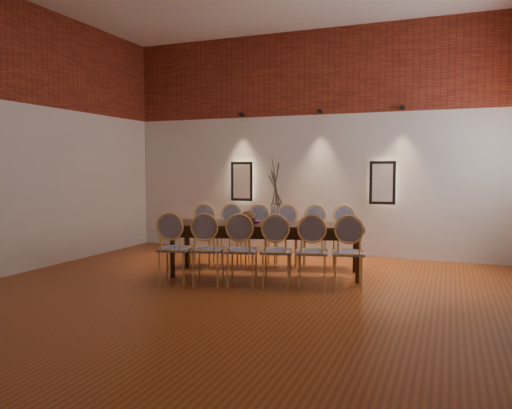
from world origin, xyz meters
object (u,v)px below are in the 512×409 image
(chair_far_b, at_px, (229,235))
(chair_far_f, at_px, (344,237))
(dining_table, at_px, (266,249))
(chair_near_c, at_px, (242,250))
(chair_far_c, at_px, (257,236))
(chair_near_d, at_px, (277,251))
(chair_far_a, at_px, (202,235))
(chair_near_f, at_px, (348,253))
(chair_near_a, at_px, (175,249))
(book, at_px, (252,222))
(chair_near_b, at_px, (208,250))
(bowl, at_px, (248,217))
(chair_near_e, at_px, (312,252))
(vase, at_px, (275,213))
(chair_far_e, at_px, (315,237))
(chair_far_d, at_px, (286,236))

(chair_far_b, height_order, chair_far_f, same)
(dining_table, xyz_separation_m, chair_near_c, (-0.06, -0.75, 0.09))
(dining_table, bearing_deg, chair_far_c, 107.58)
(dining_table, relative_size, chair_near_d, 2.91)
(chair_near_c, relative_size, chair_far_a, 1.00)
(chair_near_f, height_order, chair_far_f, same)
(chair_near_a, relative_size, chair_near_d, 1.00)
(chair_far_a, bearing_deg, chair_near_f, 147.73)
(chair_far_c, relative_size, book, 3.62)
(chair_near_c, height_order, chair_near_f, same)
(chair_near_b, distance_m, book, 0.96)
(chair_near_d, xyz_separation_m, book, (-0.62, 0.67, 0.30))
(chair_far_a, xyz_separation_m, bowl, (1.04, -0.55, 0.37))
(chair_far_f, distance_m, book, 1.54)
(chair_far_f, relative_size, bowl, 3.92)
(book, bearing_deg, chair_far_f, 38.68)
(chair_far_b, height_order, book, chair_far_b)
(chair_near_b, relative_size, chair_far_a, 1.00)
(dining_table, bearing_deg, chair_near_d, -72.42)
(chair_far_c, height_order, chair_far_f, same)
(chair_near_d, bearing_deg, chair_near_e, 0.00)
(chair_near_a, relative_size, chair_near_b, 1.00)
(chair_near_a, relative_size, chair_near_f, 1.00)
(chair_near_d, height_order, chair_far_a, same)
(chair_near_e, bearing_deg, chair_far_b, 133.54)
(chair_far_a, bearing_deg, book, 144.74)
(chair_near_c, distance_m, chair_near_d, 0.46)
(chair_far_a, relative_size, chair_far_f, 1.00)
(chair_near_d, height_order, book, chair_near_d)
(chair_near_d, height_order, bowl, chair_near_d)
(chair_near_b, xyz_separation_m, chair_near_e, (1.33, 0.31, 0.00))
(chair_near_a, height_order, vase, vase)
(vase, bearing_deg, bowl, -159.42)
(chair_far_a, distance_m, chair_far_c, 0.91)
(chair_near_d, height_order, chair_far_e, same)
(chair_near_e, xyz_separation_m, chair_far_c, (-1.22, 1.19, 0.00))
(chair_far_b, distance_m, chair_far_d, 0.91)
(chair_near_c, relative_size, chair_near_f, 1.00)
(chair_far_a, bearing_deg, chair_near_b, 107.58)
(chair_far_d, bearing_deg, chair_near_a, 46.46)
(book, bearing_deg, chair_far_a, 157.96)
(chair_far_e, relative_size, vase, 3.13)
(chair_near_c, height_order, chair_far_a, same)
(chair_near_f, bearing_deg, chair_far_b, 141.72)
(chair_far_a, height_order, chair_far_e, same)
(chair_near_a, bearing_deg, chair_far_a, 90.00)
(chair_near_a, distance_m, chair_far_d, 1.99)
(chair_near_a, bearing_deg, chair_far_e, 38.28)
(chair_near_f, relative_size, chair_far_c, 1.00)
(chair_near_f, distance_m, chair_far_a, 2.70)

